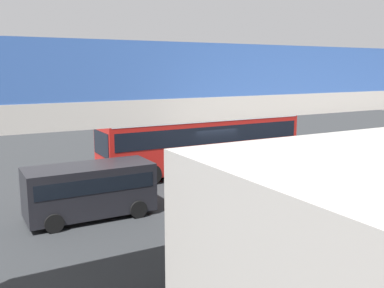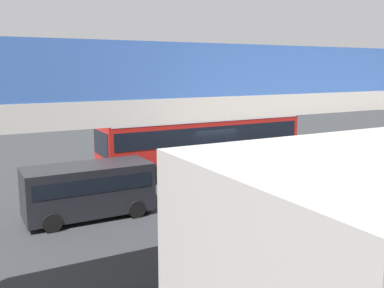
{
  "view_description": "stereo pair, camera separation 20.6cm",
  "coord_description": "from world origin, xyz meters",
  "px_view_note": "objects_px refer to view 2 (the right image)",
  "views": [
    {
      "loc": [
        12.15,
        19.99,
        5.69
      ],
      "look_at": [
        0.79,
        -0.41,
        1.6
      ],
      "focal_mm": 40.35,
      "sensor_mm": 36.0,
      "label": 1
    },
    {
      "loc": [
        11.97,
        20.09,
        5.69
      ],
      "look_at": [
        0.79,
        -0.41,
        1.6
      ],
      "focal_mm": 40.35,
      "sensor_mm": 36.0,
      "label": 2
    }
  ],
  "objects_px": {
    "pedestrian": "(361,152)",
    "traffic_sign": "(214,127)",
    "city_bus": "(202,138)",
    "parked_van": "(88,187)"
  },
  "relations": [
    {
      "from": "pedestrian",
      "to": "traffic_sign",
      "type": "height_order",
      "value": "traffic_sign"
    },
    {
      "from": "city_bus",
      "to": "traffic_sign",
      "type": "bearing_deg",
      "value": -129.77
    },
    {
      "from": "traffic_sign",
      "to": "pedestrian",
      "type": "bearing_deg",
      "value": 129.27
    },
    {
      "from": "city_bus",
      "to": "parked_van",
      "type": "xyz_separation_m",
      "value": [
        7.64,
        4.46,
        -0.7
      ]
    },
    {
      "from": "parked_van",
      "to": "pedestrian",
      "type": "height_order",
      "value": "parked_van"
    },
    {
      "from": "city_bus",
      "to": "pedestrian",
      "type": "distance_m",
      "value": 9.39
    },
    {
      "from": "parked_van",
      "to": "traffic_sign",
      "type": "relative_size",
      "value": 1.71
    },
    {
      "from": "city_bus",
      "to": "parked_van",
      "type": "bearing_deg",
      "value": 30.28
    },
    {
      "from": "parked_van",
      "to": "pedestrian",
      "type": "relative_size",
      "value": 2.68
    },
    {
      "from": "parked_van",
      "to": "pedestrian",
      "type": "bearing_deg",
      "value": -176.97
    }
  ]
}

